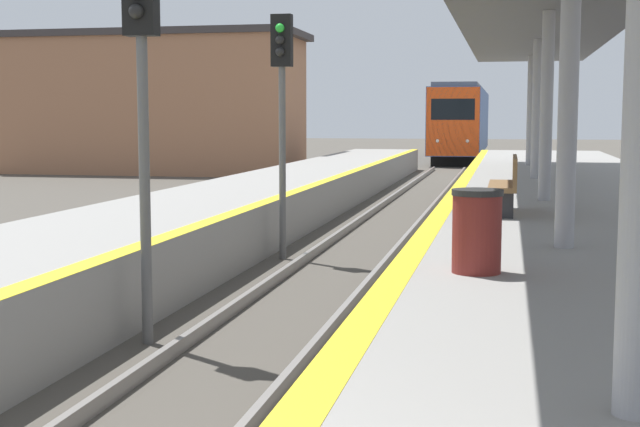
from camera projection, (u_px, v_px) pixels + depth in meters
train at (462, 123)px, 52.31m from camera, size 2.67×17.55×4.26m
signal_near at (142, 72)px, 9.66m from camera, size 0.36×0.31×4.30m
signal_mid at (282, 89)px, 15.59m from camera, size 0.36×0.31×4.30m
station_canopy at (549, 9)px, 16.24m from camera, size 3.57×30.72×3.68m
trash_bin at (477, 231)px, 8.89m from camera, size 0.51×0.51×0.84m
bench at (507, 183)px, 14.38m from camera, size 0.44×1.89×0.92m
station_building at (146, 103)px, 40.31m from camera, size 14.42×5.36×6.26m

